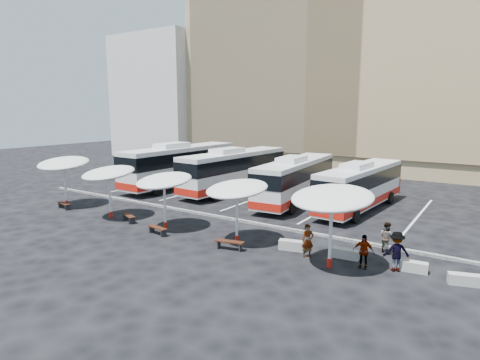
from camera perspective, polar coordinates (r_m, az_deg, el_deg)
The scene contains 26 objects.
ground at distance 27.07m, azimuth -5.29°, elevation -5.31°, with size 120.00×120.00×0.00m, color black.
sandstone_building at distance 54.99m, azimuth 16.48°, elevation 15.36°, with size 42.00×18.25×29.60m.
apartment_block at distance 65.64m, azimuth -9.37°, elevation 11.52°, with size 14.00×14.00×18.00m, color beige.
curb_divider at distance 27.42m, azimuth -4.64°, elevation -4.94°, with size 34.00×0.25×0.15m, color black.
bay_lines at distance 33.50m, azimuth 3.28°, elevation -2.29°, with size 24.15×12.00×0.01m.
bus_0 at distance 37.96m, azimuth -8.42°, elevation 2.30°, with size 3.31×13.08×4.13m.
bus_1 at distance 35.20m, azimuth -0.76°, elevation 1.59°, with size 3.50×12.36×3.87m.
bus_2 at distance 31.42m, azimuth 7.95°, elevation 0.26°, with size 3.32×11.63×3.64m.
bus_3 at distance 30.00m, azimuth 16.80°, elevation -0.69°, with size 3.22×11.16×3.49m.
sunshade_0 at distance 32.23m, azimuth -23.79°, elevation 2.16°, with size 4.76×4.78×3.77m.
sunshade_1 at distance 27.67m, azimuth -18.20°, elevation 0.93°, with size 3.67×3.71×3.54m.
sunshade_2 at distance 24.26m, azimuth -10.75°, elevation -0.11°, with size 3.73×3.76×3.47m.
sunshade_3 at distance 21.31m, azimuth -0.45°, elevation -1.30°, with size 4.08×4.11×3.48m.
sunshade_4 at distance 18.29m, azimuth 12.96°, elevation -2.51°, with size 4.11×4.15×3.83m.
wood_bench_0 at distance 31.83m, azimuth -23.75°, elevation -3.20°, with size 1.42×0.57×0.42m.
wood_bench_1 at distance 26.81m, azimuth -15.53°, elevation -5.03°, with size 1.51×0.94×0.45m.
wood_bench_2 at distance 23.77m, azimuth -11.65°, elevation -6.82°, with size 1.48×0.62×0.44m.
wood_bench_3 at distance 20.87m, azimuth -1.50°, elevation -8.94°, with size 1.57×0.72×0.47m.
conc_bench_0 at distance 21.02m, azimuth 7.41°, elevation -9.20°, with size 1.34×0.45×0.50m, color gray.
conc_bench_1 at distance 20.41m, azimuth 14.80°, elevation -10.10°, with size 1.26×0.42×0.47m, color gray.
conc_bench_2 at distance 19.82m, azimuth 23.37°, elevation -11.24°, with size 1.24×0.41×0.47m, color gray.
conc_bench_3 at distance 19.35m, azimuth 29.27°, elevation -12.24°, with size 1.23×0.41×0.46m, color gray.
passenger_0 at distance 20.00m, azimuth 9.60°, elevation -8.53°, with size 0.60×0.40×1.65m, color black.
passenger_1 at distance 21.60m, azimuth 20.15°, elevation -7.70°, with size 0.77×0.60×1.59m, color black.
passenger_2 at distance 19.27m, azimuth 17.14°, elevation -9.68°, with size 0.93×0.39×1.58m, color black.
passenger_3 at distance 19.39m, azimuth 21.31°, elevation -9.44°, with size 1.17×0.67×1.82m, color black.
Camera 1 is at (16.37, -20.34, 7.14)m, focal length 30.00 mm.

